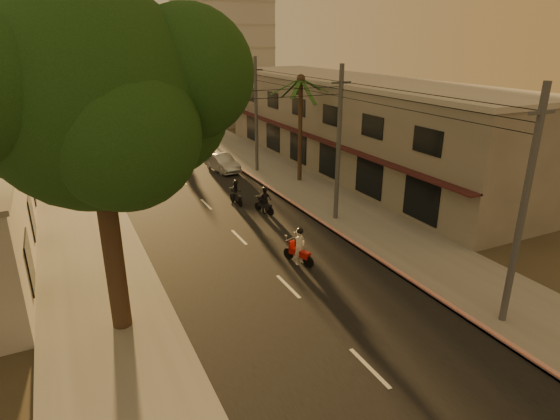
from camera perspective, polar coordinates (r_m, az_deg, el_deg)
The scene contains 17 objects.
ground at distance 19.32m, azimuth 3.72°, elevation -11.96°, with size 160.00×160.00×0.00m, color #383023.
road at distance 36.60m, azimuth -11.79°, elevation 3.51°, with size 10.00×140.00×0.02m, color black.
sidewalk_right at distance 38.96m, azimuth -1.05°, elevation 5.03°, with size 5.00×140.00×0.12m, color slate.
sidewalk_left at distance 35.66m, azimuth -23.51°, elevation 1.86°, with size 5.00×140.00×0.12m, color slate.
curb_stripe at distance 33.62m, azimuth -1.19°, elevation 2.61°, with size 0.20×60.00×0.20m, color #B22413.
shophouse_row at distance 39.61m, azimuth 8.82°, elevation 10.37°, with size 8.80×34.20×7.30m.
distant_tower at distance 74.31m, azimuth -7.31°, elevation 22.96°, with size 12.10×12.10×28.00m.
broadleaf_tree at distance 16.48m, azimuth -20.61°, elevation 12.70°, with size 9.60×8.70×12.10m.
palm_tree at distance 34.37m, azimuth 2.55°, elevation 14.99°, with size 5.00×5.00×8.20m.
utility_poles at distance 37.26m, azimuth -2.99°, elevation 14.44°, with size 1.20×48.26×9.00m.
filler_right at distance 63.60m, azimuth -5.31°, elevation 13.58°, with size 8.00×14.00×6.00m, color #ABA59A.
scooter_red at distance 22.47m, azimuth 2.38°, elevation -4.64°, with size 1.01×1.83×1.87m.
scooter_mid_a at distance 30.64m, azimuth -5.36°, elevation 2.05°, with size 0.87×1.72×1.68m.
scooter_mid_b at distance 28.93m, azimuth -1.88°, elevation 1.07°, with size 1.17×1.72×1.73m.
scooter_far_a at distance 41.41m, azimuth -12.11°, elevation 6.49°, with size 0.85×1.71×1.68m.
scooter_far_b at distance 44.52m, azimuth -12.45°, elevation 7.58°, with size 1.66×1.82×1.92m.
parked_car at distance 38.73m, azimuth -7.06°, elevation 5.74°, with size 1.93×4.32×1.38m, color #A2A6AA.
Camera 1 is at (-8.20, -14.16, 10.28)m, focal length 30.00 mm.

